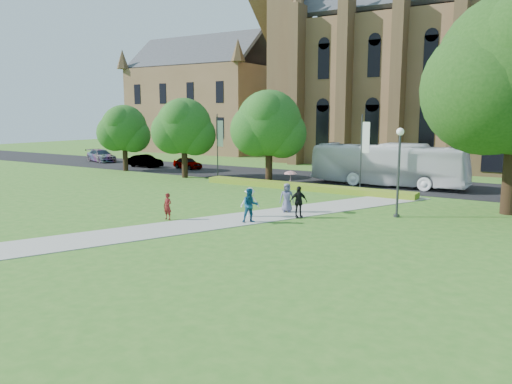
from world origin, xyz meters
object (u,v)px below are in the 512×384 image
Objects in this scene: car_2 at (101,156)px; pedestrian_0 at (168,206)px; tour_coach at (388,165)px; car_0 at (188,163)px; streetlamp at (399,161)px; car_1 at (145,161)px.

car_2 is 3.44× the size of pedestrian_0.
tour_coach is 8.45× the size of pedestrian_0.
pedestrian_0 is (16.22, -21.28, 0.14)m from car_0.
streetlamp is at bearing -104.51° from car_0.
car_1 is at bearing 90.32° from tour_coach.
streetlamp is 3.44× the size of pedestrian_0.
car_2 is at bearing 144.54° from pedestrian_0.
car_2 is (-37.20, 1.76, -1.03)m from tour_coach.
streetlamp is 43.95m from car_2.
car_1 is at bearing 136.73° from pedestrian_0.
car_1 is 9.58m from car_2.
car_2 is at bearing 87.51° from tour_coach.
pedestrian_0 reaches higher than car_0.
car_0 is 14.50m from car_2.
tour_coach is 3.03× the size of car_1.
streetlamp reaches higher than car_1.
car_0 is at bearing 127.20° from pedestrian_0.
tour_coach is at bearing -81.29° from car_0.
car_0 is at bearing -75.98° from car_2.
car_0 is (-22.70, 1.26, -1.15)m from tour_coach.
pedestrian_0 is at bearing -144.27° from streetlamp.
car_1 is at bearing -84.88° from car_2.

